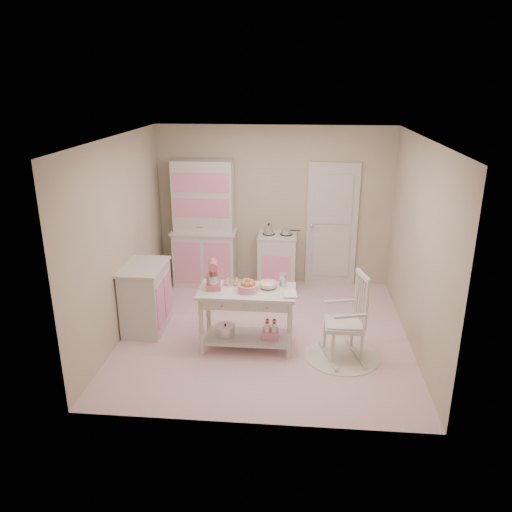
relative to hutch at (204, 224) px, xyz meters
The scene contains 14 objects.
room_shell 2.10m from the hutch, 55.89° to the right, with size 3.84×3.84×2.62m.
door 2.09m from the hutch, ahead, with size 0.82×0.05×2.04m, color silver.
hutch is the anchor object (origin of this frame).
stove 1.33m from the hutch, ahead, with size 0.62×0.57×0.92m, color silver.
base_cabinet 1.82m from the hutch, 107.08° to the right, with size 0.54×0.84×0.92m, color silver.
lace_rug 3.22m from the hutch, 45.88° to the right, with size 0.92×0.92×0.01m, color white.
rocking_chair 3.08m from the hutch, 45.88° to the right, with size 0.48×0.72×1.10m, color silver.
work_table 2.34m from the hutch, 65.80° to the right, with size 1.20×0.60×0.80m, color silver.
stand_mixer 2.09m from the hutch, 76.12° to the right, with size 0.20×0.28×0.34m, color #D85B76.
cookie_tray 2.04m from the hutch, 67.59° to the right, with size 0.34×0.24×0.02m, color silver.
bread_basket 2.31m from the hutch, 65.86° to the right, with size 0.25×0.25×0.09m, color pink.
mixing_bowl 2.31m from the hutch, 59.06° to the right, with size 0.24×0.24×0.07m, color silver.
metal_pitcher 2.34m from the hutch, 54.25° to the right, with size 0.10×0.10×0.17m, color silver.
recipe_book 2.58m from the hutch, 57.72° to the right, with size 0.17×0.22×0.02m, color silver.
Camera 1 is at (0.42, -6.03, 3.24)m, focal length 35.00 mm.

